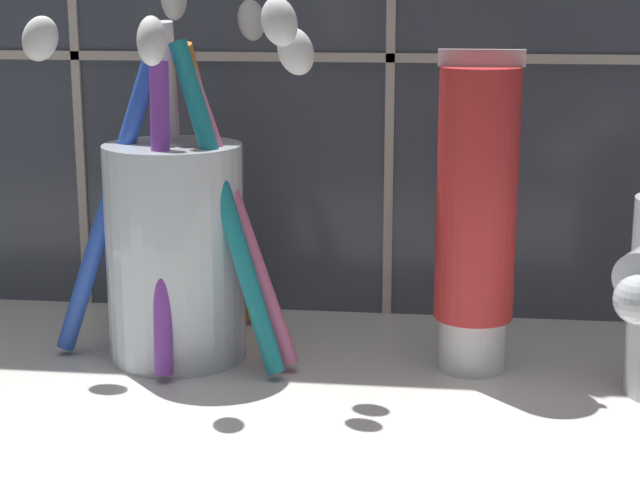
% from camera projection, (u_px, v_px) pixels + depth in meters
% --- Properties ---
extents(sink_counter, '(0.71, 0.37, 0.02)m').
position_uv_depth(sink_counter, '(318.00, 459.00, 0.45)').
color(sink_counter, silver).
rests_on(sink_counter, ground).
extents(toothbrush_cup, '(0.15, 0.13, 0.19)m').
position_uv_depth(toothbrush_cup, '(178.00, 237.00, 0.53)').
color(toothbrush_cup, silver).
rests_on(toothbrush_cup, sink_counter).
extents(toothpaste_tube, '(0.04, 0.04, 0.16)m').
position_uv_depth(toothpaste_tube, '(476.00, 215.00, 0.51)').
color(toothpaste_tube, white).
rests_on(toothpaste_tube, sink_counter).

